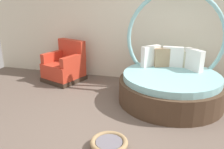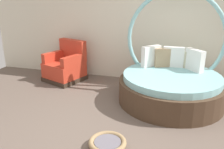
{
  "view_description": "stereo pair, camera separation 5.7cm",
  "coord_description": "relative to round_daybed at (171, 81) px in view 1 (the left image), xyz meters",
  "views": [
    {
      "loc": [
        0.63,
        -2.92,
        1.97
      ],
      "look_at": [
        -0.43,
        1.06,
        0.55
      ],
      "focal_mm": 37.42,
      "sensor_mm": 36.0,
      "label": 1
    },
    {
      "loc": [
        0.69,
        -2.9,
        1.97
      ],
      "look_at": [
        -0.43,
        1.06,
        0.55
      ],
      "focal_mm": 37.42,
      "sensor_mm": 36.0,
      "label": 2
    }
  ],
  "objects": [
    {
      "name": "pet_basket",
      "position": [
        -0.73,
        -1.81,
        -0.32
      ],
      "size": [
        0.51,
        0.51,
        0.13
      ],
      "color": "#9E7F56",
      "rests_on": "ground_plane"
    },
    {
      "name": "red_armchair",
      "position": [
        -2.47,
        0.49,
        -0.06
      ],
      "size": [
        1.03,
        1.03,
        0.94
      ],
      "color": "#38281E",
      "rests_on": "ground_plane"
    },
    {
      "name": "back_wall",
      "position": [
        -0.64,
        1.07,
        1.13
      ],
      "size": [
        8.0,
        0.12,
        3.05
      ],
      "primitive_type": "cube",
      "color": "silver",
      "rests_on": "ground_plane"
    },
    {
      "name": "ground_plane",
      "position": [
        -0.64,
        -1.44,
        -0.4
      ],
      "size": [
        8.0,
        8.0,
        0.02
      ],
      "primitive_type": "cube",
      "color": "#66564C"
    },
    {
      "name": "round_daybed",
      "position": [
        0.0,
        0.0,
        0.0
      ],
      "size": [
        1.96,
        1.96,
        2.09
      ],
      "color": "#473323",
      "rests_on": "ground_plane"
    }
  ]
}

